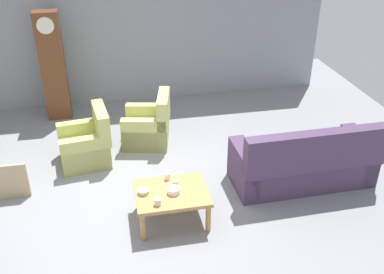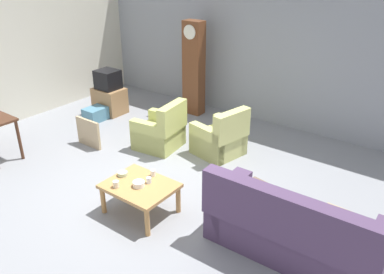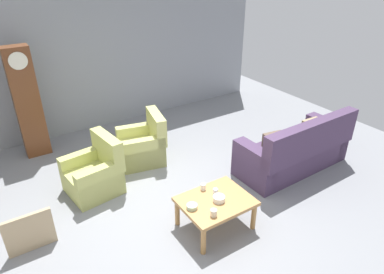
{
  "view_description": "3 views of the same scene",
  "coord_description": "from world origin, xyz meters",
  "px_view_note": "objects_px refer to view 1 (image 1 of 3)",
  "views": [
    {
      "loc": [
        -0.33,
        -5.18,
        3.91
      ],
      "look_at": [
        0.79,
        0.39,
        0.72
      ],
      "focal_mm": 41.1,
      "sensor_mm": 36.0,
      "label": 1
    },
    {
      "loc": [
        3.7,
        -3.83,
        3.42
      ],
      "look_at": [
        0.53,
        0.42,
        0.88
      ],
      "focal_mm": 36.86,
      "sensor_mm": 36.0,
      "label": 2
    },
    {
      "loc": [
        -1.95,
        -3.46,
        3.39
      ],
      "look_at": [
        0.68,
        0.6,
        0.83
      ],
      "focal_mm": 31.87,
      "sensor_mm": 36.0,
      "label": 3
    }
  ],
  "objects_px": {
    "coffee_table_wood": "(172,196)",
    "grandfather_clock": "(53,67)",
    "bowl_white_stacked": "(174,191)",
    "cup_white_porcelain": "(167,176)",
    "couch_floral": "(304,164)",
    "armchair_olive_far": "(149,127)",
    "armchair_olive_near": "(87,145)",
    "bowl_shallow_green": "(143,192)",
    "framed_picture_leaning": "(6,182)",
    "cup_cream_tall": "(158,202)",
    "cup_blue_rimmed": "(176,183)"
  },
  "relations": [
    {
      "from": "bowl_shallow_green",
      "to": "armchair_olive_near",
      "type": "bearing_deg",
      "value": 113.87
    },
    {
      "from": "framed_picture_leaning",
      "to": "bowl_shallow_green",
      "type": "relative_size",
      "value": 4.06
    },
    {
      "from": "coffee_table_wood",
      "to": "bowl_shallow_green",
      "type": "distance_m",
      "value": 0.38
    },
    {
      "from": "cup_white_porcelain",
      "to": "bowl_white_stacked",
      "type": "bearing_deg",
      "value": -84.48
    },
    {
      "from": "bowl_white_stacked",
      "to": "cup_white_porcelain",
      "type": "bearing_deg",
      "value": 95.52
    },
    {
      "from": "framed_picture_leaning",
      "to": "bowl_shallow_green",
      "type": "height_order",
      "value": "framed_picture_leaning"
    },
    {
      "from": "cup_white_porcelain",
      "to": "cup_blue_rimmed",
      "type": "bearing_deg",
      "value": -65.17
    },
    {
      "from": "coffee_table_wood",
      "to": "bowl_shallow_green",
      "type": "relative_size",
      "value": 6.5
    },
    {
      "from": "couch_floral",
      "to": "coffee_table_wood",
      "type": "height_order",
      "value": "couch_floral"
    },
    {
      "from": "armchair_olive_far",
      "to": "grandfather_clock",
      "type": "distance_m",
      "value": 2.23
    },
    {
      "from": "couch_floral",
      "to": "armchair_olive_near",
      "type": "xyz_separation_m",
      "value": [
        -3.2,
        1.29,
        -0.05
      ]
    },
    {
      "from": "armchair_olive_far",
      "to": "grandfather_clock",
      "type": "relative_size",
      "value": 0.45
    },
    {
      "from": "couch_floral",
      "to": "bowl_shallow_green",
      "type": "height_order",
      "value": "couch_floral"
    },
    {
      "from": "coffee_table_wood",
      "to": "grandfather_clock",
      "type": "relative_size",
      "value": 0.46
    },
    {
      "from": "coffee_table_wood",
      "to": "armchair_olive_near",
      "type": "bearing_deg",
      "value": 122.82
    },
    {
      "from": "coffee_table_wood",
      "to": "bowl_white_stacked",
      "type": "height_order",
      "value": "bowl_white_stacked"
    },
    {
      "from": "armchair_olive_near",
      "to": "coffee_table_wood",
      "type": "relative_size",
      "value": 0.96
    },
    {
      "from": "couch_floral",
      "to": "armchair_olive_far",
      "type": "height_order",
      "value": "couch_floral"
    },
    {
      "from": "armchair_olive_far",
      "to": "coffee_table_wood",
      "type": "height_order",
      "value": "armchair_olive_far"
    },
    {
      "from": "cup_cream_tall",
      "to": "bowl_white_stacked",
      "type": "bearing_deg",
      "value": 40.48
    },
    {
      "from": "armchair_olive_near",
      "to": "grandfather_clock",
      "type": "xyz_separation_m",
      "value": [
        -0.55,
        1.79,
        0.74
      ]
    },
    {
      "from": "cup_blue_rimmed",
      "to": "bowl_shallow_green",
      "type": "distance_m",
      "value": 0.45
    },
    {
      "from": "couch_floral",
      "to": "cup_cream_tall",
      "type": "bearing_deg",
      "value": -163.29
    },
    {
      "from": "armchair_olive_near",
      "to": "armchair_olive_far",
      "type": "relative_size",
      "value": 0.99
    },
    {
      "from": "cup_cream_tall",
      "to": "bowl_white_stacked",
      "type": "relative_size",
      "value": 0.57
    },
    {
      "from": "coffee_table_wood",
      "to": "grandfather_clock",
      "type": "xyz_separation_m",
      "value": [
        -1.67,
        3.52,
        0.65
      ]
    },
    {
      "from": "coffee_table_wood",
      "to": "bowl_white_stacked",
      "type": "bearing_deg",
      "value": -59.76
    },
    {
      "from": "armchair_olive_far",
      "to": "cup_white_porcelain",
      "type": "relative_size",
      "value": 10.13
    },
    {
      "from": "cup_white_porcelain",
      "to": "framed_picture_leaning",
      "type": "bearing_deg",
      "value": 163.63
    },
    {
      "from": "cup_white_porcelain",
      "to": "bowl_white_stacked",
      "type": "relative_size",
      "value": 0.56
    },
    {
      "from": "cup_white_porcelain",
      "to": "armchair_olive_far",
      "type": "bearing_deg",
      "value": 91.59
    },
    {
      "from": "grandfather_clock",
      "to": "bowl_shallow_green",
      "type": "height_order",
      "value": "grandfather_clock"
    },
    {
      "from": "grandfather_clock",
      "to": "bowl_shallow_green",
      "type": "bearing_deg",
      "value": -69.54
    },
    {
      "from": "grandfather_clock",
      "to": "cup_white_porcelain",
      "type": "relative_size",
      "value": 22.56
    },
    {
      "from": "grandfather_clock",
      "to": "coffee_table_wood",
      "type": "bearing_deg",
      "value": -64.67
    },
    {
      "from": "grandfather_clock",
      "to": "bowl_white_stacked",
      "type": "bearing_deg",
      "value": -64.61
    },
    {
      "from": "bowl_white_stacked",
      "to": "couch_floral",
      "type": "bearing_deg",
      "value": 13.3
    },
    {
      "from": "couch_floral",
      "to": "armchair_olive_near",
      "type": "relative_size",
      "value": 2.3
    },
    {
      "from": "cup_white_porcelain",
      "to": "bowl_white_stacked",
      "type": "height_order",
      "value": "cup_white_porcelain"
    },
    {
      "from": "coffee_table_wood",
      "to": "grandfather_clock",
      "type": "bearing_deg",
      "value": 115.33
    },
    {
      "from": "cup_cream_tall",
      "to": "couch_floral",
      "type": "bearing_deg",
      "value": 16.71
    },
    {
      "from": "armchair_olive_near",
      "to": "cup_cream_tall",
      "type": "xyz_separation_m",
      "value": [
        0.9,
        -1.98,
        0.2
      ]
    },
    {
      "from": "armchair_olive_near",
      "to": "cup_cream_tall",
      "type": "relative_size",
      "value": 9.86
    },
    {
      "from": "coffee_table_wood",
      "to": "bowl_white_stacked",
      "type": "xyz_separation_m",
      "value": [
        0.02,
        -0.04,
        0.1
      ]
    },
    {
      "from": "bowl_white_stacked",
      "to": "bowl_shallow_green",
      "type": "height_order",
      "value": "bowl_white_stacked"
    },
    {
      "from": "armchair_olive_near",
      "to": "armchair_olive_far",
      "type": "distance_m",
      "value": 1.14
    },
    {
      "from": "cup_white_porcelain",
      "to": "coffee_table_wood",
      "type": "bearing_deg",
      "value": -88.24
    },
    {
      "from": "armchair_olive_near",
      "to": "cup_white_porcelain",
      "type": "distance_m",
      "value": 1.83
    },
    {
      "from": "cup_blue_rimmed",
      "to": "bowl_shallow_green",
      "type": "bearing_deg",
      "value": -170.02
    },
    {
      "from": "bowl_white_stacked",
      "to": "bowl_shallow_green",
      "type": "distance_m",
      "value": 0.4
    }
  ]
}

